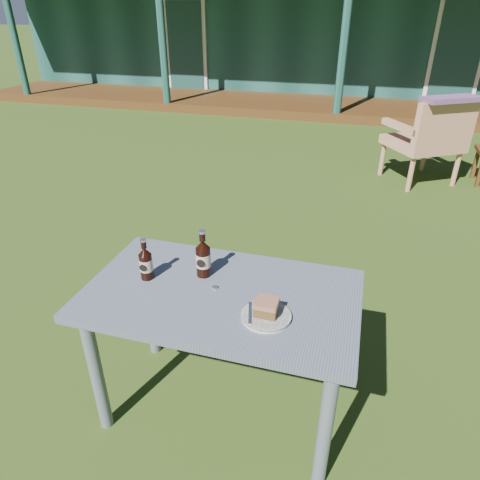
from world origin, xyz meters
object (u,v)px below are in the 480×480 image
(cola_bottle_far, at_px, (146,263))
(armchair_left, at_px, (429,137))
(cafe_table, at_px, (221,310))
(plate, at_px, (266,316))
(cake_slice, at_px, (266,307))
(cola_bottle_near, at_px, (203,258))

(cola_bottle_far, bearing_deg, armchair_left, 66.68)
(cafe_table, height_order, plate, plate)
(plate, relative_size, cake_slice, 2.22)
(cola_bottle_near, xyz_separation_m, armchair_left, (1.34, 3.56, -0.27))
(plate, height_order, cola_bottle_near, cola_bottle_near)
(cafe_table, height_order, cola_bottle_near, cola_bottle_near)
(cafe_table, distance_m, cola_bottle_near, 0.25)
(plate, height_order, cola_bottle_far, cola_bottle_far)
(cola_bottle_near, distance_m, armchair_left, 3.81)
(cola_bottle_far, bearing_deg, cafe_table, -1.26)
(armchair_left, bearing_deg, cake_slice, -104.69)
(plate, bearing_deg, cake_slice, 105.07)
(cola_bottle_near, height_order, armchair_left, armchair_left)
(cafe_table, relative_size, cola_bottle_near, 5.18)
(cola_bottle_near, bearing_deg, cafe_table, -41.57)
(cola_bottle_far, bearing_deg, cake_slice, -11.15)
(cafe_table, relative_size, cake_slice, 13.04)
(cafe_table, xyz_separation_m, plate, (0.23, -0.12, 0.11))
(cake_slice, bearing_deg, cola_bottle_far, 168.85)
(cafe_table, xyz_separation_m, cola_bottle_near, (-0.12, 0.10, 0.19))
(cake_slice, distance_m, cola_bottle_near, 0.41)
(cake_slice, bearing_deg, cafe_table, 154.71)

